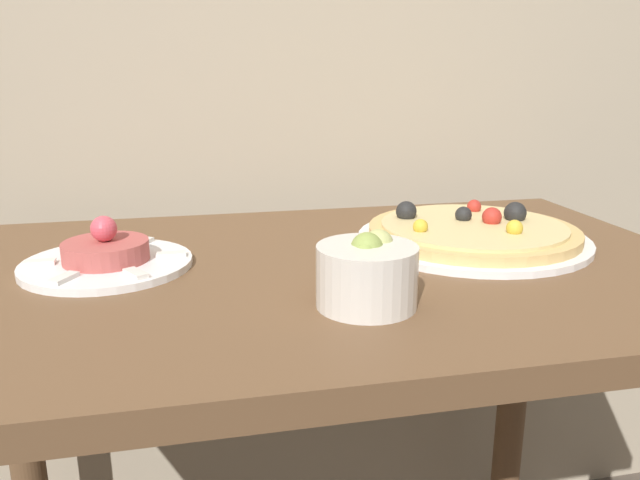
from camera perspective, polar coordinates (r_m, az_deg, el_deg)
The scene contains 4 objects.
dining_table at distance 0.91m, azimuth -0.12°, elevation -10.54°, with size 1.08×0.67×0.79m.
pizza_plate at distance 0.99m, azimuth 13.76°, elevation 0.63°, with size 0.35×0.35×0.06m.
tartare_plate at distance 0.88m, azimuth -18.94°, elevation -1.52°, with size 0.23×0.23×0.07m.
small_bowl at distance 0.70m, azimuth 4.35°, elevation -2.96°, with size 0.11×0.11×0.08m.
Camera 1 is at (-0.17, -0.46, 1.06)m, focal length 35.00 mm.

